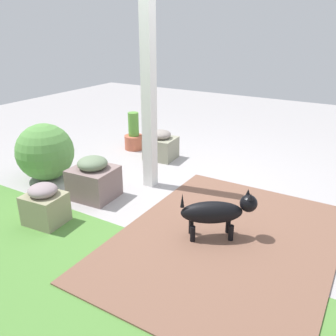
% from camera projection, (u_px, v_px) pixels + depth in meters
% --- Properties ---
extents(ground_plane, '(12.00, 12.00, 0.00)m').
position_uv_depth(ground_plane, '(183.00, 191.00, 4.16)').
color(ground_plane, '#A5A0A1').
extents(brick_path, '(1.80, 2.40, 0.02)m').
position_uv_depth(brick_path, '(225.00, 241.00, 3.18)').
color(brick_path, brown).
rests_on(brick_path, ground).
extents(porch_pillar, '(0.13, 0.13, 2.08)m').
position_uv_depth(porch_pillar, '(149.00, 99.00, 3.92)').
color(porch_pillar, white).
rests_on(porch_pillar, ground).
extents(stone_planter_nearest, '(0.43, 0.41, 0.42)m').
position_uv_depth(stone_planter_nearest, '(161.00, 146.00, 5.09)').
color(stone_planter_nearest, gray).
rests_on(stone_planter_nearest, ground).
extents(stone_planter_mid, '(0.49, 0.46, 0.48)m').
position_uv_depth(stone_planter_mid, '(94.00, 179.00, 3.93)').
color(stone_planter_mid, gray).
rests_on(stone_planter_mid, ground).
extents(stone_planter_far, '(0.39, 0.35, 0.41)m').
position_uv_depth(stone_planter_far, '(45.00, 205.00, 3.42)').
color(stone_planter_far, gray).
rests_on(stone_planter_far, ground).
extents(round_shrub, '(0.70, 0.70, 0.70)m').
position_uv_depth(round_shrub, '(45.00, 152.00, 4.36)').
color(round_shrub, '#589245').
rests_on(round_shrub, ground).
extents(terracotta_pot_tall, '(0.29, 0.29, 0.57)m').
position_uv_depth(terracotta_pot_tall, '(134.00, 136.00, 5.48)').
color(terracotta_pot_tall, '#BA5D43').
rests_on(terracotta_pot_tall, ground).
extents(dog, '(0.62, 0.48, 0.47)m').
position_uv_depth(dog, '(217.00, 212.00, 3.14)').
color(dog, black).
rests_on(dog, ground).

